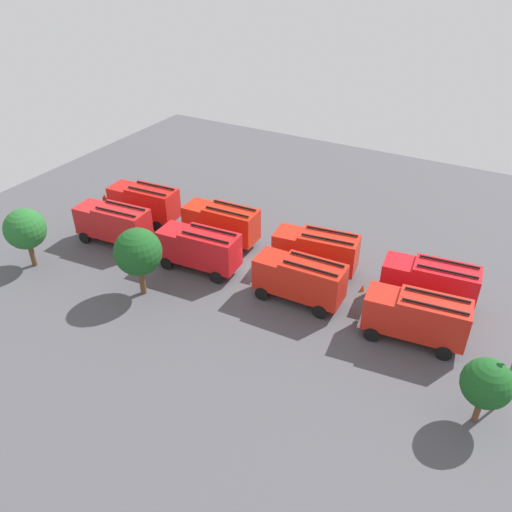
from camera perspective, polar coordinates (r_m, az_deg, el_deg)
ground_plane at (r=43.90m, az=-0.00°, el=-1.54°), size 64.94×64.94×0.00m
fire_truck_0 at (r=40.94m, az=18.90°, el=-2.73°), size 7.41×3.33×3.88m
fire_truck_1 at (r=42.82m, az=6.75°, el=0.68°), size 7.44×3.46×3.88m
fire_truck_2 at (r=46.76m, az=-3.91°, el=3.79°), size 7.28×2.96×3.88m
fire_truck_3 at (r=51.59m, az=-12.42°, el=5.98°), size 7.34×3.12×3.88m
fire_truck_4 at (r=37.19m, az=17.53°, el=-6.43°), size 7.42×3.38×3.88m
fire_truck_5 at (r=39.26m, az=4.93°, el=-2.48°), size 7.25×2.88×3.88m
fire_truck_6 at (r=43.10m, az=-6.37°, el=0.94°), size 7.35×3.15×3.88m
fire_truck_7 at (r=48.41m, az=-15.70°, el=3.63°), size 7.37×3.22×3.88m
firefighter_0 at (r=55.55m, az=-16.53°, el=5.89°), size 0.43×0.26×1.59m
firefighter_1 at (r=56.91m, az=-14.81°, el=6.88°), size 0.46×0.47×1.67m
tree_0 at (r=32.41m, az=24.46°, el=-12.90°), size 2.94×2.94×4.56m
tree_1 at (r=40.03m, az=-13.10°, el=0.43°), size 3.73×3.73×5.78m
tree_2 at (r=46.79m, az=-24.48°, el=2.76°), size 3.47×3.47×5.37m
traffic_cone_0 at (r=42.17m, az=11.87°, el=-3.49°), size 0.39×0.39×0.56m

